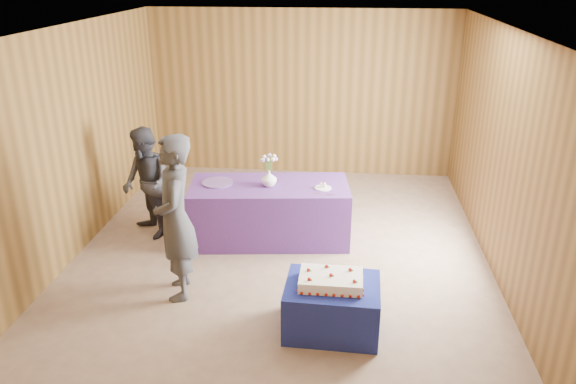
# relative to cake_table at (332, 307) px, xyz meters

# --- Properties ---
(ground) EXTENTS (6.00, 6.00, 0.00)m
(ground) POSITION_rel_cake_table_xyz_m (-0.67, 1.49, -0.25)
(ground) COLOR gray
(ground) RESTS_ON ground
(room_shell) EXTENTS (5.04, 6.04, 2.72)m
(room_shell) POSITION_rel_cake_table_xyz_m (-0.67, 1.49, 1.55)
(room_shell) COLOR brown
(room_shell) RESTS_ON ground
(cake_table) EXTENTS (0.92, 0.73, 0.50)m
(cake_table) POSITION_rel_cake_table_xyz_m (0.00, 0.00, 0.00)
(cake_table) COLOR navy
(cake_table) RESTS_ON ground
(serving_table) EXTENTS (2.09, 1.12, 0.75)m
(serving_table) POSITION_rel_cake_table_xyz_m (-0.86, 1.89, 0.12)
(serving_table) COLOR #5C3289
(serving_table) RESTS_ON ground
(sheet_cake) EXTENTS (0.63, 0.44, 0.15)m
(sheet_cake) POSITION_rel_cake_table_xyz_m (-0.02, -0.01, 0.30)
(sheet_cake) COLOR white
(sheet_cake) RESTS_ON cake_table
(vase) EXTENTS (0.25, 0.25, 0.20)m
(vase) POSITION_rel_cake_table_xyz_m (-0.86, 1.86, 0.60)
(vase) COLOR white
(vase) RESTS_ON serving_table
(flower_spray) EXTENTS (0.23, 0.23, 0.17)m
(flower_spray) POSITION_rel_cake_table_xyz_m (-0.86, 1.86, 0.85)
(flower_spray) COLOR #2E5C24
(flower_spray) RESTS_ON vase
(platter) EXTENTS (0.46, 0.46, 0.02)m
(platter) POSITION_rel_cake_table_xyz_m (-1.52, 1.87, 0.51)
(platter) COLOR #6C4C99
(platter) RESTS_ON serving_table
(plate) EXTENTS (0.26, 0.26, 0.01)m
(plate) POSITION_rel_cake_table_xyz_m (-0.18, 1.84, 0.51)
(plate) COLOR white
(plate) RESTS_ON serving_table
(cake_slice) EXTENTS (0.07, 0.06, 0.08)m
(cake_slice) POSITION_rel_cake_table_xyz_m (-0.18, 1.83, 0.54)
(cake_slice) COLOR white
(cake_slice) RESTS_ON plate
(knife) EXTENTS (0.26, 0.04, 0.00)m
(knife) POSITION_rel_cake_table_xyz_m (-0.16, 1.64, 0.50)
(knife) COLOR silver
(knife) RESTS_ON serving_table
(guest_left) EXTENTS (0.58, 0.74, 1.79)m
(guest_left) POSITION_rel_cake_table_xyz_m (-1.65, 0.49, 0.64)
(guest_left) COLOR #3B3C45
(guest_left) RESTS_ON ground
(guest_right) EXTENTS (0.88, 0.89, 1.45)m
(guest_right) POSITION_rel_cake_table_xyz_m (-2.44, 1.84, 0.48)
(guest_right) COLOR #2E2F37
(guest_right) RESTS_ON ground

